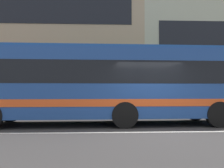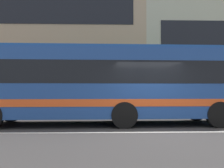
% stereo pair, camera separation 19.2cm
% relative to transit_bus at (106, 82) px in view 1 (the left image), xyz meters
% --- Properties ---
extents(ground_plane, '(160.00, 160.00, 0.00)m').
position_rel_transit_bus_xyz_m(ground_plane, '(1.65, -2.05, -1.77)').
color(ground_plane, '#3B3838').
extents(lane_centre_line, '(60.00, 0.16, 0.01)m').
position_rel_transit_bus_xyz_m(lane_centre_line, '(1.65, -2.05, -1.77)').
color(lane_centre_line, silver).
rests_on(lane_centre_line, ground_plane).
extents(hedge_row_far, '(15.15, 1.10, 1.10)m').
position_rel_transit_bus_xyz_m(hedge_row_far, '(4.28, 3.30, -1.22)').
color(hedge_row_far, '#1E4517').
rests_on(hedge_row_far, ground_plane).
extents(apartment_block_left, '(22.64, 8.15, 12.45)m').
position_rel_transit_bus_xyz_m(apartment_block_left, '(-8.52, 10.47, 4.45)').
color(apartment_block_left, tan).
rests_on(apartment_block_left, ground_plane).
extents(transit_bus, '(10.71, 2.85, 3.22)m').
position_rel_transit_bus_xyz_m(transit_bus, '(0.00, 0.00, 0.00)').
color(transit_bus, '#21478F').
rests_on(transit_bus, ground_plane).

